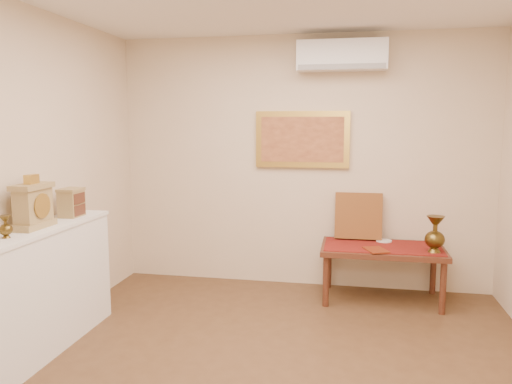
% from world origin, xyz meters
% --- Properties ---
extents(wall_back, '(4.00, 0.02, 2.70)m').
position_xyz_m(wall_back, '(0.00, 2.25, 1.35)').
color(wall_back, beige).
rests_on(wall_back, ground).
extents(wall_front, '(4.00, 0.02, 2.70)m').
position_xyz_m(wall_front, '(0.00, -2.25, 1.35)').
color(wall_front, beige).
rests_on(wall_front, ground).
extents(brass_urn_small, '(0.09, 0.09, 0.21)m').
position_xyz_m(brass_urn_small, '(-1.81, -0.13, 1.08)').
color(brass_urn_small, brown).
rests_on(brass_urn_small, display_ledge).
extents(table_cloth, '(1.14, 0.59, 0.01)m').
position_xyz_m(table_cloth, '(0.85, 1.88, 0.55)').
color(table_cloth, maroon).
rests_on(table_cloth, low_table).
extents(brass_urn_tall, '(0.19, 0.19, 0.42)m').
position_xyz_m(brass_urn_tall, '(1.32, 1.73, 0.77)').
color(brass_urn_tall, brown).
rests_on(brass_urn_tall, table_cloth).
extents(plate, '(0.16, 0.16, 0.01)m').
position_xyz_m(plate, '(0.88, 2.08, 0.56)').
color(plate, white).
rests_on(plate, table_cloth).
extents(menu, '(0.26, 0.30, 0.01)m').
position_xyz_m(menu, '(0.78, 1.68, 0.56)').
color(menu, maroon).
rests_on(menu, table_cloth).
extents(cushion, '(0.49, 0.20, 0.50)m').
position_xyz_m(cushion, '(0.61, 2.16, 0.80)').
color(cushion, '#5A1C12').
rests_on(cushion, table_cloth).
extents(display_ledge, '(0.37, 2.02, 0.98)m').
position_xyz_m(display_ledge, '(-1.82, 0.00, 0.49)').
color(display_ledge, white).
rests_on(display_ledge, floor).
extents(mantel_clock, '(0.17, 0.36, 0.41)m').
position_xyz_m(mantel_clock, '(-1.83, 0.20, 1.15)').
color(mantel_clock, '#A18753').
rests_on(mantel_clock, display_ledge).
extents(wooden_chest, '(0.16, 0.21, 0.24)m').
position_xyz_m(wooden_chest, '(-1.81, 0.69, 1.10)').
color(wooden_chest, '#A18753').
rests_on(wooden_chest, display_ledge).
extents(low_table, '(1.20, 0.70, 0.55)m').
position_xyz_m(low_table, '(0.85, 1.88, 0.48)').
color(low_table, '#522818').
rests_on(low_table, floor).
extents(painting, '(1.00, 0.06, 0.60)m').
position_xyz_m(painting, '(0.00, 2.22, 1.60)').
color(painting, '#BA933B').
rests_on(painting, wall_back).
extents(ac_unit, '(0.90, 0.25, 0.30)m').
position_xyz_m(ac_unit, '(0.40, 2.12, 2.45)').
color(ac_unit, white).
rests_on(ac_unit, wall_back).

